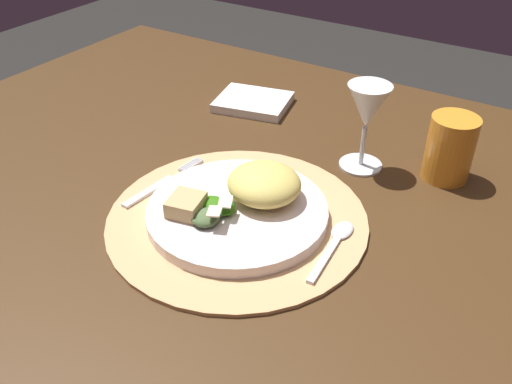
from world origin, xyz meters
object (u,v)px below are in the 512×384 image
(fork, at_px, (160,184))
(spoon, at_px, (336,240))
(wine_glass, at_px, (367,111))
(dinner_plate, at_px, (237,212))
(napkin, at_px, (253,102))
(dining_table, at_px, (221,239))
(amber_tumbler, at_px, (450,148))

(fork, distance_m, spoon, 0.29)
(spoon, relative_size, wine_glass, 0.96)
(spoon, xyz_separation_m, wine_glass, (-0.05, 0.21, 0.09))
(dinner_plate, relative_size, napkin, 1.87)
(dining_table, height_order, fork, fork)
(wine_glass, bearing_deg, dining_table, -130.74)
(dinner_plate, distance_m, wine_glass, 0.26)
(napkin, bearing_deg, wine_glass, -19.08)
(dining_table, height_order, amber_tumbler, amber_tumbler)
(dining_table, bearing_deg, fork, -149.16)
(dinner_plate, bearing_deg, dining_table, 143.86)
(dinner_plate, xyz_separation_m, fork, (-0.15, 0.00, -0.01))
(napkin, relative_size, wine_glass, 0.96)
(dining_table, xyz_separation_m, spoon, (0.21, -0.02, 0.11))
(fork, distance_m, wine_glass, 0.34)
(fork, xyz_separation_m, wine_glass, (0.24, 0.23, 0.09))
(wine_glass, relative_size, amber_tumbler, 1.37)
(dining_table, xyz_separation_m, wine_glass, (0.16, 0.18, 0.20))
(dinner_plate, distance_m, spoon, 0.15)
(fork, height_order, amber_tumbler, amber_tumbler)
(napkin, bearing_deg, dining_table, -67.52)
(napkin, xyz_separation_m, amber_tumbler, (0.40, -0.05, 0.04))
(fork, height_order, wine_glass, wine_glass)
(dining_table, height_order, wine_glass, wine_glass)
(dining_table, relative_size, napkin, 9.36)
(dinner_plate, bearing_deg, spoon, 10.51)
(spoon, xyz_separation_m, amber_tumbler, (0.07, 0.25, 0.04))
(fork, distance_m, amber_tumbler, 0.45)
(dinner_plate, bearing_deg, napkin, 119.19)
(spoon, height_order, napkin, napkin)
(dining_table, height_order, spoon, spoon)
(dining_table, xyz_separation_m, amber_tumbler, (0.28, 0.22, 0.15))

